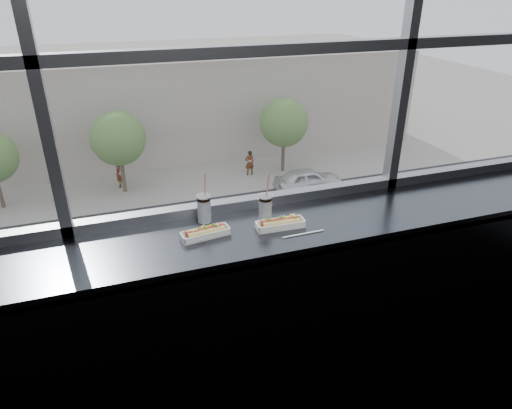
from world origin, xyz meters
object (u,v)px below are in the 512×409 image
object	(u,v)px
loose_straw	(303,234)
tree_right	(284,123)
hotdog_tray_left	(205,232)
pedestrian_a	(59,189)
car_far_c	(308,176)
hotdog_tray_right	(280,223)
soda_cup_left	(204,207)
car_near_d	(275,246)
soda_cup_right	(265,207)
car_near_e	(431,221)
wrapper	(199,237)
pedestrian_b	(118,173)
pedestrian_d	(250,160)
tree_center	(118,138)

from	to	relation	value
loose_straw	tree_right	world-z (taller)	loose_straw
hotdog_tray_left	pedestrian_a	size ratio (longest dim) A/B	0.14
hotdog_tray_left	car_far_c	world-z (taller)	hotdog_tray_left
hotdog_tray_right	soda_cup_left	distance (m)	0.44
loose_straw	car_near_d	xyz separation A→B (m)	(6.34, 16.42, -10.91)
soda_cup_right	hotdog_tray_right	bearing A→B (deg)	-63.37
car_far_c	loose_straw	bearing A→B (deg)	155.71
soda_cup_right	car_near_e	xyz separation A→B (m)	(15.92, 16.20, -11.15)
tree_right	pedestrian_a	bearing A→B (deg)	-177.93
pedestrian_a	tree_right	xyz separation A→B (m)	(15.96, 0.58, 2.81)
pedestrian_a	loose_straw	bearing A→B (deg)	-80.99
soda_cup_right	tree_right	bearing A→B (deg)	67.49
car_near_d	loose_straw	bearing A→B (deg)	152.44
soda_cup_right	tree_right	size ratio (longest dim) A/B	0.05
car_far_c	tree_right	xyz separation A→B (m)	(-0.28, 4.00, 2.70)
wrapper	tree_right	distance (m)	31.85
pedestrian_b	car_far_c	bearing A→B (deg)	68.55
soda_cup_right	tree_right	distance (m)	31.65
hotdog_tray_right	tree_right	xyz separation A→B (m)	(11.64, 28.30, -8.29)
car_far_c	pedestrian_b	world-z (taller)	car_far_c
hotdog_tray_right	pedestrian_d	size ratio (longest dim) A/B	0.12
hotdog_tray_left	tree_right	size ratio (longest dim) A/B	0.05
soda_cup_left	tree_right	xyz separation A→B (m)	(12.02, 28.10, -8.35)
soda_cup_right	car_far_c	xyz separation A→B (m)	(11.97, 24.20, -11.05)
pedestrian_d	pedestrian_b	xyz separation A→B (m)	(-9.44, 0.82, -0.09)
wrapper	car_near_d	bearing A→B (deg)	67.08
hotdog_tray_left	car_near_d	world-z (taller)	hotdog_tray_left
hotdog_tray_left	pedestrian_d	bearing A→B (deg)	63.59
soda_cup_right	hotdog_tray_left	bearing A→B (deg)	-169.45
tree_right	hotdog_tray_left	bearing A→B (deg)	-113.09
soda_cup_right	tree_center	size ratio (longest dim) A/B	0.05
hotdog_tray_left	loose_straw	bearing A→B (deg)	-24.52
hotdog_tray_left	tree_right	world-z (taller)	hotdog_tray_left
wrapper	pedestrian_a	world-z (taller)	wrapper
hotdog_tray_left	pedestrian_d	xyz separation A→B (m)	(9.38, 28.31, -10.94)
car_near_d	pedestrian_b	size ratio (longest dim) A/B	3.23
pedestrian_a	tree_center	distance (m)	5.06
car_far_c	tree_right	world-z (taller)	tree_right
car_near_d	pedestrian_d	bearing A→B (deg)	-18.31
car_far_c	pedestrian_a	xyz separation A→B (m)	(-16.24, 3.42, -0.11)
hotdog_tray_right	loose_straw	world-z (taller)	hotdog_tray_right
wrapper	car_near_e	xyz separation A→B (m)	(16.33, 16.28, -11.07)
soda_cup_right	car_far_c	distance (m)	29.17
soda_cup_left	pedestrian_a	bearing A→B (deg)	98.16
soda_cup_left	car_far_c	world-z (taller)	soda_cup_left
tree_center	tree_right	xyz separation A→B (m)	(11.82, -0.00, -0.04)
soda_cup_left	tree_center	distance (m)	29.30
soda_cup_left	car_near_d	bearing A→B (deg)	67.06
pedestrian_a	tree_right	size ratio (longest dim) A/B	0.35
hotdog_tray_left	wrapper	xyz separation A→B (m)	(-0.04, -0.02, -0.01)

